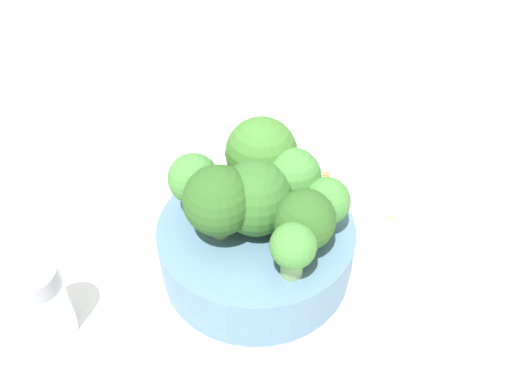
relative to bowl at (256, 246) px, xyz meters
The scene contains 15 objects.
ground_plane 0.02m from the bowl, ahead, with size 3.00×3.00×0.00m, color white.
bowl is the anchor object (origin of this frame).
broccoli_floret_0 0.05m from the bowl, 157.68° to the left, with size 0.06×0.06×0.06m.
broccoli_floret_1 0.07m from the bowl, 127.10° to the left, with size 0.04×0.04×0.05m.
broccoli_floret_2 0.07m from the bowl, 98.91° to the left, with size 0.03×0.03×0.04m.
broccoli_floret_3 0.06m from the bowl, ahead, with size 0.05×0.05×0.06m.
broccoli_floret_4 0.07m from the bowl, 166.67° to the right, with size 0.04×0.04×0.06m.
broccoli_floret_5 0.07m from the bowl, 157.89° to the left, with size 0.04×0.04×0.05m.
broccoli_floret_6 0.07m from the bowl, 115.03° to the right, with size 0.06×0.06×0.07m.
broccoli_floret_7 0.08m from the bowl, 35.68° to the right, with size 0.04×0.04×0.05m.
pepper_shaker 0.16m from the bowl, ahead, with size 0.04×0.04×0.07m.
almond_crumb_0 0.14m from the bowl, 140.56° to the right, with size 0.01×0.01×0.01m, color olive.
almond_crumb_1 0.11m from the bowl, 76.74° to the right, with size 0.01×0.00×0.01m, color #AD7F4C.
almond_crumb_2 0.14m from the bowl, behind, with size 0.01×0.00×0.01m, color tan.
almond_crumb_3 0.11m from the bowl, 91.06° to the right, with size 0.01×0.00×0.01m, color tan.
Camera 1 is at (0.09, 0.25, 0.32)m, focal length 35.00 mm.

